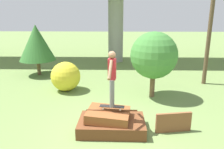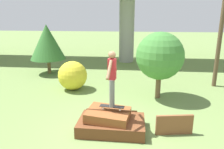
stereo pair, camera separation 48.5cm
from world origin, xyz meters
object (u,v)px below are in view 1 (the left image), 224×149
skateboard (112,107)px  skater (112,75)px  bush_yellow_flowering (66,76)px  tree_behind_left (37,43)px  utility_pole (211,19)px  tree_behind_right (154,55)px

skateboard → skater: size_ratio=0.46×
skater → bush_yellow_flowering: (-2.27, 3.59, -1.09)m
tree_behind_left → bush_yellow_flowering: bearing=-50.4°
utility_pole → tree_behind_right: size_ratio=2.23×
tree_behind_left → tree_behind_right: (6.21, -3.42, -0.08)m
skateboard → utility_pole: 7.17m
utility_pole → tree_behind_right: bearing=-147.1°
skater → bush_yellow_flowering: skater is taller
skater → utility_pole: 6.88m
skateboard → bush_yellow_flowering: size_ratio=0.56×
tree_behind_right → bush_yellow_flowering: 4.16m
skater → tree_behind_right: tree_behind_right is taller
skater → bush_yellow_flowering: size_ratio=1.23×
utility_pole → tree_behind_left: 9.40m
skateboard → tree_behind_right: tree_behind_right is taller
utility_pole → tree_behind_right: utility_pole is taller
skateboard → tree_behind_left: 7.87m
tree_behind_left → bush_yellow_flowering: tree_behind_left is taller
tree_behind_right → skateboard: bearing=-119.9°
skater → utility_pole: size_ratio=0.27×
skateboard → utility_pole: (4.65, 4.84, 2.50)m
tree_behind_right → bush_yellow_flowering: tree_behind_right is taller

